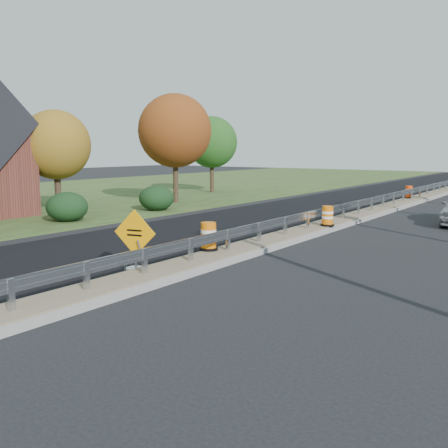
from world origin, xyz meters
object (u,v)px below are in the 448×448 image
Objects in this scene: barrel_median_near at (209,237)px; barrel_median_mid at (328,216)px; barrel_median_far at (409,192)px; caution_sign at (136,257)px.

barrel_median_near reaches higher than barrel_median_mid.
barrel_median_near reaches higher than barrel_median_far.
barrel_median_near is at bearing -97.67° from barrel_median_mid.
caution_sign is 2.21× the size of barrel_median_far.
caution_sign is 2.13× the size of barrel_median_mid.
barrel_median_near is 7.52m from barrel_median_mid.
barrel_median_near is 1.10× the size of barrel_median_far.
barrel_median_far is (0.24, 22.66, -0.04)m from barrel_median_near.
barrel_median_far is at bearing 89.40° from barrel_median_near.
barrel_median_near is at bearing -90.60° from barrel_median_far.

